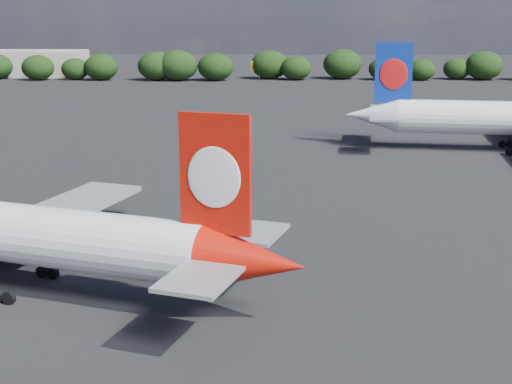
{
  "coord_description": "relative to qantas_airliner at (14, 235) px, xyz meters",
  "views": [
    {
      "loc": [
        17.37,
        -35.07,
        19.96
      ],
      "look_at": [
        16.0,
        12.0,
        8.0
      ],
      "focal_mm": 50.0,
      "sensor_mm": 36.0,
      "label": 1
    }
  ],
  "objects": [
    {
      "name": "ground",
      "position": [
        1.67,
        46.22,
        -4.21
      ],
      "size": [
        500.0,
        500.0,
        0.0
      ],
      "primitive_type": "plane",
      "color": "black",
      "rests_on": "ground"
    },
    {
      "name": "billboard_yellow",
      "position": [
        13.67,
        168.22,
        -0.35
      ],
      "size": [
        5.0,
        0.3,
        5.5
      ],
      "color": "orange",
      "rests_on": "ground"
    },
    {
      "name": "terminal_building",
      "position": [
        -63.33,
        178.22,
        -0.21
      ],
      "size": [
        42.0,
        16.0,
        8.0
      ],
      "color": "#A39D8C",
      "rests_on": "ground"
    },
    {
      "name": "qantas_airliner",
      "position": [
        0.0,
        0.0,
        0.0
      ],
      "size": [
        41.54,
        39.86,
        13.84
      ],
      "color": "white",
      "rests_on": "ground"
    },
    {
      "name": "highway_sign",
      "position": [
        -16.33,
        162.22,
        -1.09
      ],
      "size": [
        6.0,
        0.3,
        4.5
      ],
      "color": "#156A26",
      "rests_on": "ground"
    },
    {
      "name": "horizon_treeline",
      "position": [
        8.36,
        166.83,
        -0.18
      ],
      "size": [
        202.44,
        16.82,
        9.01
      ],
      "color": "black",
      "rests_on": "ground"
    }
  ]
}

